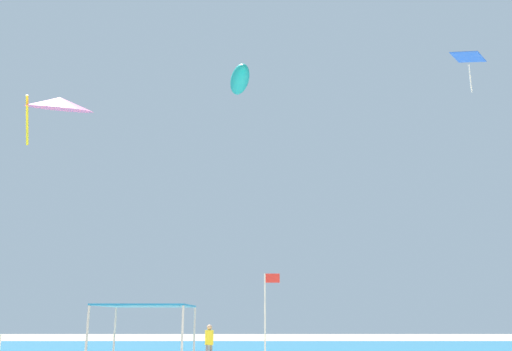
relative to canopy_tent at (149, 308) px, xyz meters
name	(u,v)px	position (x,y,z in m)	size (l,w,h in m)	color
ocean_strip	(240,347)	(2.39, 20.83, -2.29)	(110.00, 19.61, 0.03)	#1E6B93
canopy_tent	(149,308)	(0.00, 0.00, 0.00)	(2.91, 3.31, 2.43)	#B2B2B7
person_near_tent	(211,340)	(1.41, 8.22, -1.32)	(0.40, 0.41, 1.69)	slate
banner_flag	(269,312)	(4.03, 2.92, -0.10)	(0.61, 0.06, 3.68)	silver
kite_inflatable_teal	(242,80)	(2.39, 19.14, 17.13)	(2.40, 4.88, 1.94)	teal
kite_diamond_blue	(470,58)	(15.60, 9.29, 13.82)	(2.18, 2.19, 2.36)	blue
kite_delta_pink	(62,103)	(-9.33, 14.68, 13.37)	(5.34, 5.37, 3.76)	pink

